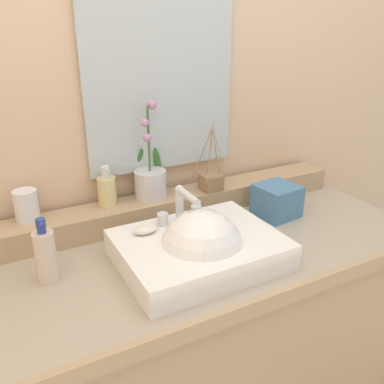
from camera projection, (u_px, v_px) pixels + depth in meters
wall_back at (134, 94)px, 1.40m from camera, size 3.09×0.20×2.44m
vanity_cabinet at (190, 355)px, 1.38m from camera, size 1.47×0.60×0.83m
back_ledge at (159, 208)px, 1.39m from camera, size 1.39×0.12×0.08m
sink_basin at (200, 250)px, 1.13m from camera, size 0.44×0.34×0.27m
soap_bar at (145, 229)px, 1.14m from camera, size 0.07×0.04×0.02m
potted_plant at (150, 179)px, 1.35m from camera, size 0.11×0.12×0.32m
soap_dispenser at (107, 190)px, 1.30m from camera, size 0.06×0.06×0.13m
tumbler_cup at (26, 206)px, 1.19m from camera, size 0.07×0.07×0.09m
reed_diffuser at (211, 181)px, 1.42m from camera, size 0.10×0.11×0.24m
lotion_bottle at (46, 255)px, 1.04m from camera, size 0.05×0.06×0.18m
tissue_box at (277, 201)px, 1.41m from camera, size 0.14×0.14×0.11m
mirror at (161, 81)px, 1.31m from camera, size 0.51×0.02×0.57m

